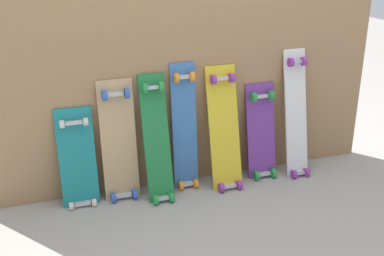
{
  "coord_description": "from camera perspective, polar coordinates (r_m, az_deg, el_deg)",
  "views": [
    {
      "loc": [
        -0.96,
        -2.93,
        1.65
      ],
      "look_at": [
        0.0,
        -0.07,
        0.44
      ],
      "focal_mm": 45.63,
      "sensor_mm": 36.0,
      "label": 1
    }
  ],
  "objects": [
    {
      "name": "ground_plane",
      "position": [
        3.49,
        -0.37,
        -6.36
      ],
      "size": [
        12.0,
        12.0,
        0.0
      ],
      "primitive_type": "plane",
      "color": "#9E9991"
    },
    {
      "name": "plywood_wall_panel",
      "position": [
        3.28,
        -0.79,
        5.47
      ],
      "size": [
        2.8,
        0.04,
        1.45
      ],
      "primitive_type": "cube",
      "color": "#99724C",
      "rests_on": "ground"
    },
    {
      "name": "skateboard_teal",
      "position": [
        3.21,
        -13.2,
        -4.0
      ],
      "size": [
        0.23,
        0.19,
        0.71
      ],
      "color": "#197A7F",
      "rests_on": "ground"
    },
    {
      "name": "skateboard_natural",
      "position": [
        3.21,
        -8.52,
        -2.0
      ],
      "size": [
        0.23,
        0.19,
        0.86
      ],
      "color": "tan",
      "rests_on": "ground"
    },
    {
      "name": "skateboard_green",
      "position": [
        3.19,
        -4.11,
        -1.79
      ],
      "size": [
        0.17,
        0.3,
        0.88
      ],
      "color": "#1E7238",
      "rests_on": "ground"
    },
    {
      "name": "skateboard_blue",
      "position": [
        3.3,
        -0.85,
        -0.39
      ],
      "size": [
        0.17,
        0.17,
        0.93
      ],
      "color": "#386BAD",
      "rests_on": "ground"
    },
    {
      "name": "skateboard_yellow",
      "position": [
        3.34,
        3.82,
        -0.57
      ],
      "size": [
        0.21,
        0.29,
        0.89
      ],
      "color": "gold",
      "rests_on": "ground"
    },
    {
      "name": "skateboard_purple",
      "position": [
        3.52,
        8.11,
        -0.84
      ],
      "size": [
        0.21,
        0.21,
        0.74
      ],
      "color": "#6B338C",
      "rests_on": "ground"
    },
    {
      "name": "skateboard_white",
      "position": [
        3.57,
        12.09,
        1.14
      ],
      "size": [
        0.16,
        0.26,
        0.97
      ],
      "color": "silver",
      "rests_on": "ground"
    }
  ]
}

